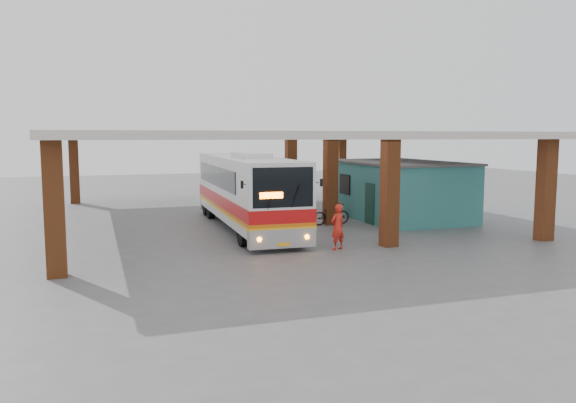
{
  "coord_description": "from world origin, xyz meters",
  "views": [
    {
      "loc": [
        -8.28,
        -22.95,
        4.46
      ],
      "look_at": [
        -0.31,
        0.0,
        1.63
      ],
      "focal_mm": 35.0,
      "sensor_mm": 36.0,
      "label": 1
    }
  ],
  "objects_px": {
    "coach_bus": "(246,191)",
    "red_chair": "(339,210)",
    "motorcycle": "(331,214)",
    "pedestrian": "(338,227)"
  },
  "relations": [
    {
      "from": "motorcycle",
      "to": "pedestrian",
      "type": "distance_m",
      "value": 6.37
    },
    {
      "from": "coach_bus",
      "to": "red_chair",
      "type": "height_order",
      "value": "coach_bus"
    },
    {
      "from": "coach_bus",
      "to": "motorcycle",
      "type": "distance_m",
      "value": 4.57
    },
    {
      "from": "motorcycle",
      "to": "red_chair",
      "type": "bearing_deg",
      "value": -38.56
    },
    {
      "from": "red_chair",
      "to": "coach_bus",
      "type": "bearing_deg",
      "value": -143.31
    },
    {
      "from": "motorcycle",
      "to": "red_chair",
      "type": "height_order",
      "value": "motorcycle"
    },
    {
      "from": "pedestrian",
      "to": "red_chair",
      "type": "height_order",
      "value": "pedestrian"
    },
    {
      "from": "motorcycle",
      "to": "coach_bus",
      "type": "bearing_deg",
      "value": 80.6
    },
    {
      "from": "pedestrian",
      "to": "motorcycle",
      "type": "bearing_deg",
      "value": -131.74
    },
    {
      "from": "motorcycle",
      "to": "pedestrian",
      "type": "height_order",
      "value": "pedestrian"
    }
  ]
}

